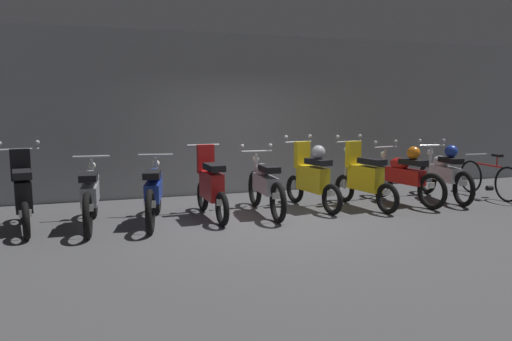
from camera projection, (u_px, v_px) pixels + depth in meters
The scene contains 12 objects.
ground_plane at pixel (277, 221), 7.52m from camera, with size 80.00×80.00×0.00m, color #4C4C4F.
back_wall at pixel (232, 115), 9.90m from camera, with size 16.00×0.30×3.27m, color gray.
motorbike_slot_0 at pixel (23, 195), 6.95m from camera, with size 0.58×1.67×1.29m.
motorbike_slot_1 at pixel (90, 195), 7.13m from camera, with size 0.56×1.95×1.03m.
motorbike_slot_2 at pixel (154, 192), 7.38m from camera, with size 0.60×1.93×1.03m.
motorbike_slot_3 at pixel (211, 186), 7.73m from camera, with size 0.56×1.68×1.18m.
motorbike_slot_4 at pixel (265, 185), 8.01m from camera, with size 0.59×1.95×1.15m.
motorbike_slot_5 at pixel (312, 177), 8.41m from camera, with size 0.58×1.67×1.29m.
motorbike_slot_6 at pixel (364, 178), 8.51m from camera, with size 0.58×1.67×1.29m.
motorbike_slot_7 at pixel (405, 175), 8.90m from camera, with size 0.60×1.94×1.15m.
motorbike_slot_8 at pixel (444, 173), 9.22m from camera, with size 0.58×1.94×1.15m.
bicycle at pixel (488, 179), 9.51m from camera, with size 0.50×1.73×0.89m.
Camera 1 is at (-2.56, -6.89, 1.82)m, focal length 33.33 mm.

